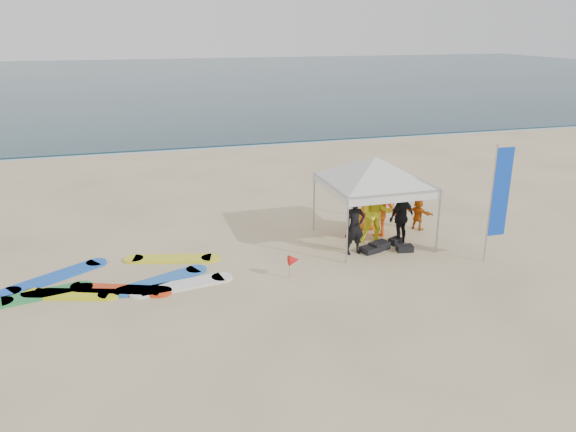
{
  "coord_description": "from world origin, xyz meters",
  "views": [
    {
      "loc": [
        -3.65,
        -11.46,
        6.2
      ],
      "look_at": [
        0.48,
        2.6,
        1.2
      ],
      "focal_mm": 35.0,
      "sensor_mm": 36.0,
      "label": 1
    }
  ],
  "objects_px": {
    "person_black_b": "(401,217)",
    "person_seated": "(418,214)",
    "person_orange_a": "(380,208)",
    "person_yellow": "(376,213)",
    "person_orange_b": "(367,201)",
    "canopy_tent": "(376,157)",
    "surfboard_spread": "(118,282)",
    "marker_pennant": "(294,260)",
    "person_black_a": "(355,226)",
    "feather_flag": "(500,194)"
  },
  "relations": [
    {
      "from": "surfboard_spread",
      "to": "person_seated",
      "type": "bearing_deg",
      "value": 8.77
    },
    {
      "from": "person_yellow",
      "to": "person_seated",
      "type": "distance_m",
      "value": 2.02
    },
    {
      "from": "person_yellow",
      "to": "canopy_tent",
      "type": "distance_m",
      "value": 1.64
    },
    {
      "from": "person_seated",
      "to": "marker_pennant",
      "type": "xyz_separation_m",
      "value": [
        -4.85,
        -2.39,
        -0.02
      ]
    },
    {
      "from": "person_black_b",
      "to": "canopy_tent",
      "type": "xyz_separation_m",
      "value": [
        -0.71,
        0.46,
        1.74
      ]
    },
    {
      "from": "person_yellow",
      "to": "person_orange_b",
      "type": "xyz_separation_m",
      "value": [
        0.27,
        1.22,
        -0.03
      ]
    },
    {
      "from": "person_seated",
      "to": "canopy_tent",
      "type": "height_order",
      "value": "canopy_tent"
    },
    {
      "from": "person_black_a",
      "to": "person_orange_b",
      "type": "distance_m",
      "value": 2.12
    },
    {
      "from": "canopy_tent",
      "to": "surfboard_spread",
      "type": "height_order",
      "value": "canopy_tent"
    },
    {
      "from": "person_orange_b",
      "to": "feather_flag",
      "type": "bearing_deg",
      "value": 139.72
    },
    {
      "from": "person_orange_b",
      "to": "surfboard_spread",
      "type": "relative_size",
      "value": 0.35
    },
    {
      "from": "canopy_tent",
      "to": "person_orange_a",
      "type": "bearing_deg",
      "value": 39.36
    },
    {
      "from": "person_black_b",
      "to": "canopy_tent",
      "type": "distance_m",
      "value": 1.94
    },
    {
      "from": "person_seated",
      "to": "person_yellow",
      "type": "bearing_deg",
      "value": 78.31
    },
    {
      "from": "feather_flag",
      "to": "person_yellow",
      "type": "bearing_deg",
      "value": 140.72
    },
    {
      "from": "person_black_b",
      "to": "canopy_tent",
      "type": "height_order",
      "value": "canopy_tent"
    },
    {
      "from": "person_seated",
      "to": "feather_flag",
      "type": "xyz_separation_m",
      "value": [
        0.74,
        -2.85,
        1.41
      ]
    },
    {
      "from": "person_yellow",
      "to": "person_black_b",
      "type": "height_order",
      "value": "person_yellow"
    },
    {
      "from": "person_orange_a",
      "to": "person_black_b",
      "type": "bearing_deg",
      "value": 117.34
    },
    {
      "from": "person_orange_a",
      "to": "person_seated",
      "type": "height_order",
      "value": "person_orange_a"
    },
    {
      "from": "person_yellow",
      "to": "marker_pennant",
      "type": "xyz_separation_m",
      "value": [
        -3.02,
        -1.64,
        -0.46
      ]
    },
    {
      "from": "person_orange_b",
      "to": "person_black_b",
      "type": "bearing_deg",
      "value": 122.98
    },
    {
      "from": "person_black_b",
      "to": "person_yellow",
      "type": "bearing_deg",
      "value": -37.43
    },
    {
      "from": "person_seated",
      "to": "feather_flag",
      "type": "distance_m",
      "value": 3.27
    },
    {
      "from": "person_orange_b",
      "to": "surfboard_spread",
      "type": "height_order",
      "value": "person_orange_b"
    },
    {
      "from": "person_black_b",
      "to": "person_seated",
      "type": "height_order",
      "value": "person_black_b"
    },
    {
      "from": "person_black_a",
      "to": "feather_flag",
      "type": "height_order",
      "value": "feather_flag"
    },
    {
      "from": "person_black_b",
      "to": "person_orange_a",
      "type": "bearing_deg",
      "value": -87.56
    },
    {
      "from": "person_black_a",
      "to": "marker_pennant",
      "type": "height_order",
      "value": "person_black_a"
    },
    {
      "from": "person_black_b",
      "to": "surfboard_spread",
      "type": "xyz_separation_m",
      "value": [
        -8.14,
        -0.48,
        -0.8
      ]
    },
    {
      "from": "person_orange_a",
      "to": "marker_pennant",
      "type": "height_order",
      "value": "person_orange_a"
    },
    {
      "from": "surfboard_spread",
      "to": "feather_flag",
      "type": "bearing_deg",
      "value": -8.14
    },
    {
      "from": "person_orange_a",
      "to": "feather_flag",
      "type": "relative_size",
      "value": 0.54
    },
    {
      "from": "person_seated",
      "to": "feather_flag",
      "type": "bearing_deg",
      "value": 160.69
    },
    {
      "from": "person_orange_a",
      "to": "person_black_b",
      "type": "distance_m",
      "value": 0.84
    },
    {
      "from": "person_black_b",
      "to": "person_seated",
      "type": "relative_size",
      "value": 1.61
    },
    {
      "from": "marker_pennant",
      "to": "person_orange_a",
      "type": "bearing_deg",
      "value": 32.82
    },
    {
      "from": "person_orange_a",
      "to": "person_black_a",
      "type": "bearing_deg",
      "value": 43.55
    },
    {
      "from": "person_orange_a",
      "to": "person_orange_b",
      "type": "bearing_deg",
      "value": -77.56
    },
    {
      "from": "person_orange_a",
      "to": "feather_flag",
      "type": "height_order",
      "value": "feather_flag"
    },
    {
      "from": "person_black_b",
      "to": "person_orange_b",
      "type": "height_order",
      "value": "person_orange_b"
    },
    {
      "from": "feather_flag",
      "to": "marker_pennant",
      "type": "distance_m",
      "value": 5.8
    },
    {
      "from": "canopy_tent",
      "to": "surfboard_spread",
      "type": "bearing_deg",
      "value": -172.79
    },
    {
      "from": "feather_flag",
      "to": "person_orange_b",
      "type": "bearing_deg",
      "value": 124.72
    },
    {
      "from": "person_yellow",
      "to": "canopy_tent",
      "type": "relative_size",
      "value": 0.49
    },
    {
      "from": "canopy_tent",
      "to": "marker_pennant",
      "type": "bearing_deg",
      "value": -148.03
    },
    {
      "from": "feather_flag",
      "to": "marker_pennant",
      "type": "bearing_deg",
      "value": 175.25
    },
    {
      "from": "person_seated",
      "to": "canopy_tent",
      "type": "distance_m",
      "value": 2.78
    },
    {
      "from": "person_orange_b",
      "to": "marker_pennant",
      "type": "bearing_deg",
      "value": 55.91
    },
    {
      "from": "surfboard_spread",
      "to": "person_black_a",
      "type": "bearing_deg",
      "value": 1.11
    }
  ]
}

